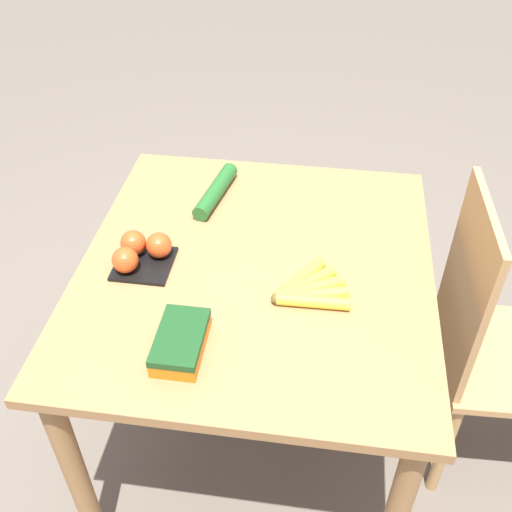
% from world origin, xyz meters
% --- Properties ---
extents(ground_plane, '(12.00, 12.00, 0.00)m').
position_xyz_m(ground_plane, '(0.00, 0.00, 0.00)').
color(ground_plane, '#665B51').
extents(dining_table, '(1.04, 0.96, 0.77)m').
position_xyz_m(dining_table, '(0.00, 0.00, 0.66)').
color(dining_table, '#9E7044').
rests_on(dining_table, ground_plane).
extents(chair, '(0.44, 0.42, 1.00)m').
position_xyz_m(chair, '(-0.04, 0.69, 0.51)').
color(chair, tan).
rests_on(chair, ground_plane).
extents(banana_bunch, '(0.18, 0.20, 0.03)m').
position_xyz_m(banana_bunch, '(0.10, 0.15, 0.79)').
color(banana_bunch, brown).
rests_on(banana_bunch, dining_table).
extents(tomato_pack, '(0.15, 0.15, 0.08)m').
position_xyz_m(tomato_pack, '(0.04, -0.31, 0.81)').
color(tomato_pack, black).
rests_on(tomato_pack, dining_table).
extents(carrot_bag, '(0.18, 0.11, 0.05)m').
position_xyz_m(carrot_bag, '(0.33, -0.13, 0.81)').
color(carrot_bag, orange).
rests_on(carrot_bag, dining_table).
extents(cucumber_near, '(0.27, 0.10, 0.05)m').
position_xyz_m(cucumber_near, '(-0.30, -0.17, 0.80)').
color(cucumber_near, '#236028').
rests_on(cucumber_near, dining_table).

